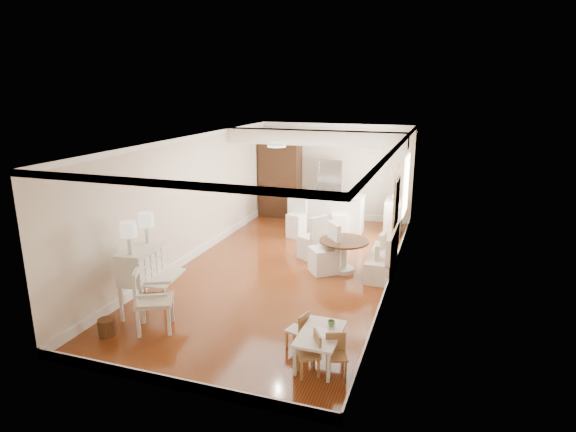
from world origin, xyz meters
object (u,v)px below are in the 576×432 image
Objects in this scene: kids_chair_b at (297,329)px; slip_chair_far at (312,237)px; sideboard at (393,216)px; gustavian_armchair at (154,299)px; kids_chair_a at (308,354)px; breakfast_counter at (326,212)px; dining_table at (344,256)px; secretary_bureau at (142,280)px; pantry_cabinet at (280,179)px; fridge at (342,191)px; bar_stool_right at (339,218)px; bar_stool_left at (296,219)px; slip_chair_near at (324,248)px; kids_chair_c at (337,356)px; wicker_basket at (107,327)px; kids_table at (320,347)px.

slip_chair_far is at bearing -153.39° from kids_chair_b.
gustavian_armchair is at bearing -115.97° from sideboard.
sideboard is at bearing 145.79° from kids_chair_a.
dining_table is at bearing -68.47° from breakfast_counter.
secretary_bureau is 1.14× the size of slip_chair_far.
fridge is at bearing -0.90° from pantry_cabinet.
pantry_cabinet reaches higher than bar_stool_right.
secretary_bureau is at bearing -87.78° from bar_stool_left.
slip_chair_near is at bearing -59.21° from pantry_cabinet.
bar_stool_right is at bearing 81.06° from kids_chair_c.
gustavian_armchair reaches higher than wicker_basket.
bar_stool_left reaches higher than kids_chair_b.
gustavian_armchair is 0.85m from wicker_basket.
kids_chair_c is at bearing -91.14° from sideboard.
pantry_cabinet is at bearing 167.44° from sideboard.
breakfast_counter is (1.87, 6.68, 0.38)m from wicker_basket.
wicker_basket is 6.76m from bar_stool_right.
slip_chair_far is 0.58× the size of fridge.
gustavian_armchair reaches higher than breakfast_counter.
pantry_cabinet is at bearing 126.64° from bar_stool_right.
gustavian_armchair is 1.80× the size of kids_chair_c.
gustavian_armchair is at bearing -80.91° from bar_stool_left.
slip_chair_near is (-0.83, 3.37, 0.30)m from kids_table.
breakfast_counter is at bearing -37.24° from gustavian_armchair.
pantry_cabinet is at bearing 88.75° from wicker_basket.
kids_chair_a is at bearing -100.55° from bar_stool_right.
fridge reaches higher than breakfast_counter.
wicker_basket is at bearing -104.98° from fridge.
slip_chair_near is 0.46× the size of pantry_cabinet.
dining_table is 3.31m from sideboard.
secretary_bureau is 1.88× the size of kids_chair_a.
bar_stool_right is (0.43, -0.34, -0.04)m from breakfast_counter.
kids_chair_b is 6.50m from sideboard.
gustavian_armchair is 1.05× the size of bar_stool_left.
dining_table is 0.46m from slip_chair_near.
pantry_cabinet is 3.60m from sideboard.
kids_chair_c is (0.37, 0.12, -0.02)m from kids_chair_a.
kids_chair_a is 0.39m from kids_chair_c.
fridge is (-0.05, 3.27, 0.38)m from slip_chair_far.
secretary_bureau is 6.89m from pantry_cabinet.
slip_chair_near reaches higher than kids_chair_b.
pantry_cabinet is at bearing -144.49° from kids_chair_b.
bar_stool_left is at bearing 77.63° from wicker_basket.
fridge is (1.90, -0.03, -0.25)m from pantry_cabinet.
fridge is (0.20, 1.05, 0.39)m from breakfast_counter.
secretary_bureau is 3.77m from slip_chair_near.
secretary_bureau is at bearing -81.19° from kids_chair_b.
bar_stool_right is (2.23, 5.45, -0.12)m from secretary_bureau.
bar_stool_left reaches higher than dining_table.
slip_chair_far is 1.10× the size of bar_stool_right.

